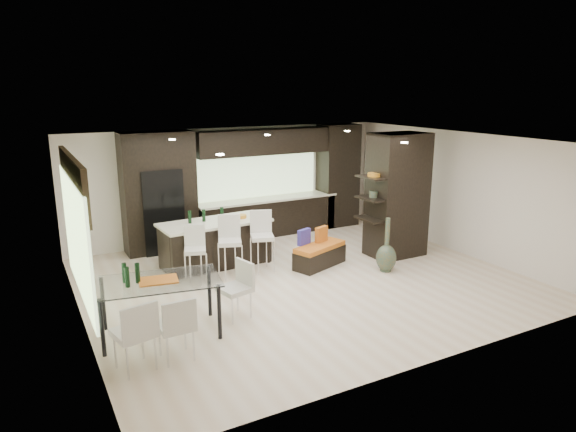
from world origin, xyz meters
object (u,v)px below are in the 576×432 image
kitchen_island (216,243)px  chair_far (134,338)px  floor_vase (387,245)px  chair_near (176,330)px  bench (320,255)px  stool_right (262,248)px  chair_end (235,293)px  stool_left (196,260)px  stool_mid (230,253)px  dining_table (160,308)px

kitchen_island → chair_far: 4.16m
floor_vase → chair_near: floor_vase is taller
bench → chair_near: size_ratio=1.42×
stool_right → chair_end: 2.20m
chair_near → floor_vase: bearing=14.9°
stool_left → chair_far: chair_far is taller
stool_mid → floor_vase: 3.14m
floor_vase → dining_table: floor_vase is taller
stool_left → chair_end: stool_left is taller
kitchen_island → stool_left: kitchen_island is taller
stool_right → chair_near: (-2.54, -2.57, -0.07)m
stool_mid → chair_near: size_ratio=1.15×
stool_right → chair_far: 4.04m
kitchen_island → floor_vase: (2.90, -2.01, 0.09)m
stool_left → dining_table: (-1.14, -1.78, -0.02)m
stool_mid → floor_vase: size_ratio=0.89×
stool_right → kitchen_island: bearing=149.4°
stool_left → bench: (2.57, -0.32, -0.21)m
stool_mid → floor_vase: (2.90, -1.20, 0.06)m
bench → stool_right: bearing=145.8°
stool_mid → chair_far: (-2.40, -2.59, -0.04)m
bench → floor_vase: 1.40m
stool_mid → chair_end: 1.87m
kitchen_island → chair_end: size_ratio=2.65×
stool_left → chair_near: stool_left is taller
stool_right → chair_far: (-3.10, -2.59, -0.04)m
stool_right → dining_table: size_ratio=0.56×
stool_mid → dining_table: 2.55m
stool_mid → stool_right: stool_right is taller
stool_left → chair_end: 1.78m
stool_mid → chair_far: stool_mid is taller
bench → dining_table: dining_table is taller
dining_table → stool_left: bearing=67.3°
chair_near → bench: bearing=30.2°
stool_left → kitchen_island: bearing=66.8°
dining_table → stool_right: bearing=44.7°
stool_mid → stool_right: size_ratio=0.99×
chair_end → bench: bearing=-72.9°
chair_end → dining_table: bearing=77.0°
stool_left → dining_table: 2.11m
kitchen_island → bench: kitchen_island is taller
kitchen_island → chair_end: 2.64m
kitchen_island → chair_far: size_ratio=2.49×
kitchen_island → stool_right: (0.70, -0.81, 0.02)m
stool_right → bench: 1.24m
stool_left → stool_mid: bearing=16.7°
bench → kitchen_island: bearing=129.5°
stool_mid → bench: bearing=11.4°
stool_left → chair_far: bearing=-104.8°
stool_right → chair_far: size_ratio=1.09×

